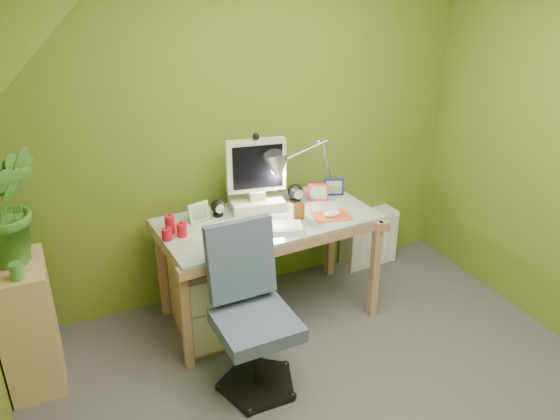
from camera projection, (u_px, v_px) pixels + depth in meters
name	position (u px, v px, depth m)	size (l,w,h in m)	color
wall_back	(242.00, 126.00, 3.56)	(3.20, 0.01, 2.40)	olive
slope_ceiling	(108.00, 89.00, 1.59)	(1.10, 3.20, 1.10)	white
desk	(268.00, 268.00, 3.56)	(1.34, 0.67, 0.72)	#AC765A
monitor	(256.00, 170.00, 3.45)	(0.38, 0.22, 0.53)	beige
speaker_left	(218.00, 208.00, 3.42)	(0.09, 0.09, 0.11)	black
speaker_right	(295.00, 193.00, 3.62)	(0.10, 0.10, 0.12)	black
keyboard	(264.00, 228.00, 3.26)	(0.46, 0.15, 0.02)	white
mousepad	(332.00, 216.00, 3.43)	(0.23, 0.16, 0.01)	#E05523
mouse	(332.00, 213.00, 3.43)	(0.11, 0.07, 0.04)	white
amber_tumbler	(299.00, 211.00, 3.39)	(0.07, 0.07, 0.09)	brown
candle_cluster	(172.00, 227.00, 3.17)	(0.15, 0.13, 0.11)	red
photo_frame_red	(318.00, 192.00, 3.64)	(0.14, 0.02, 0.12)	#D31643
photo_frame_blue	(334.00, 187.00, 3.73)	(0.14, 0.02, 0.12)	navy
photo_frame_green	(199.00, 212.00, 3.35)	(0.14, 0.02, 0.12)	#B5DB97
desk_lamp	(319.00, 155.00, 3.60)	(0.56, 0.24, 0.60)	#AEAEB2
side_ledge	(28.00, 325.00, 2.98)	(0.28, 0.43, 0.75)	tan
potted_plant	(8.00, 206.00, 2.75)	(0.34, 0.27, 0.62)	#3D7C29
green_cup	(17.00, 271.00, 2.69)	(0.07, 0.07, 0.09)	#428A39
task_chair	(257.00, 325.00, 2.90)	(0.47, 0.47, 0.85)	#414F6B
radiator	(369.00, 238.00, 4.26)	(0.43, 0.17, 0.43)	silver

